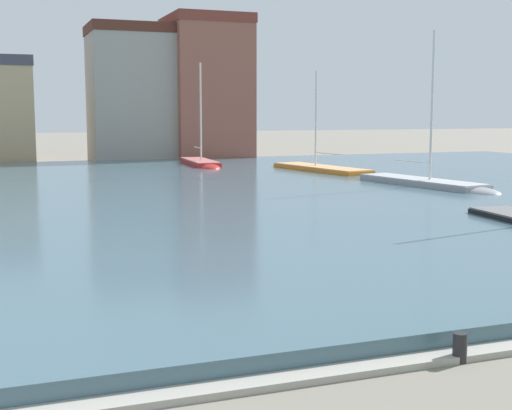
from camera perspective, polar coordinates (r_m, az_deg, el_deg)
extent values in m
cube|color=#476675|center=(33.68, -10.81, 0.65)|extent=(78.23, 46.32, 0.41)
cube|color=#ADA89E|center=(11.82, 9.43, -12.82)|extent=(78.23, 0.50, 0.12)
cube|color=orange|center=(45.76, 5.28, 2.68)|extent=(3.37, 8.68, 0.64)
ellipsoid|color=orange|center=(49.08, 2.56, 3.03)|extent=(2.26, 3.22, 0.61)
cube|color=#E2A56E|center=(45.73, 5.29, 3.12)|extent=(3.30, 8.51, 0.06)
cylinder|color=silver|center=(46.12, 4.87, 6.95)|extent=(0.12, 0.12, 6.15)
cylinder|color=silver|center=(44.98, 5.92, 4.15)|extent=(0.57, 2.94, 0.08)
cube|color=#939399|center=(37.49, 13.22, 1.48)|extent=(3.10, 8.02, 0.67)
ellipsoid|color=#939399|center=(34.90, 17.41, 0.90)|extent=(2.06, 2.97, 0.64)
cube|color=#B1B1B5|center=(37.46, 13.24, 2.03)|extent=(3.04, 7.86, 0.06)
cylinder|color=silver|center=(36.88, 14.04, 7.72)|extent=(0.12, 0.12, 7.51)
cylinder|color=silver|center=(37.96, 12.47, 3.44)|extent=(0.54, 2.71, 0.08)
cube|color=red|center=(50.85, -4.57, 3.21)|extent=(2.06, 6.65, 0.71)
ellipsoid|color=red|center=(47.82, -3.78, 2.94)|extent=(1.61, 2.39, 0.67)
cube|color=#C7716E|center=(50.82, -4.57, 3.64)|extent=(2.02, 6.51, 0.06)
cylinder|color=silver|center=(50.23, -4.49, 7.49)|extent=(0.12, 0.12, 6.88)
cylinder|color=silver|center=(51.41, -4.74, 4.65)|extent=(0.23, 2.29, 0.08)
ellipsoid|color=black|center=(27.90, 18.40, -0.83)|extent=(1.74, 2.59, 0.54)
cylinder|color=#232326|center=(12.46, 16.16, -11.02)|extent=(0.24, 0.24, 0.50)
cube|color=gray|center=(59.57, -9.60, 8.41)|extent=(7.57, 5.90, 10.39)
cube|color=#51281E|center=(59.93, -9.72, 13.76)|extent=(7.73, 6.02, 0.80)
cube|color=#8E5142|center=(60.84, -4.03, 8.93)|extent=(6.41, 7.28, 11.35)
cube|color=brown|center=(61.30, -4.08, 14.61)|extent=(6.53, 7.43, 0.80)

